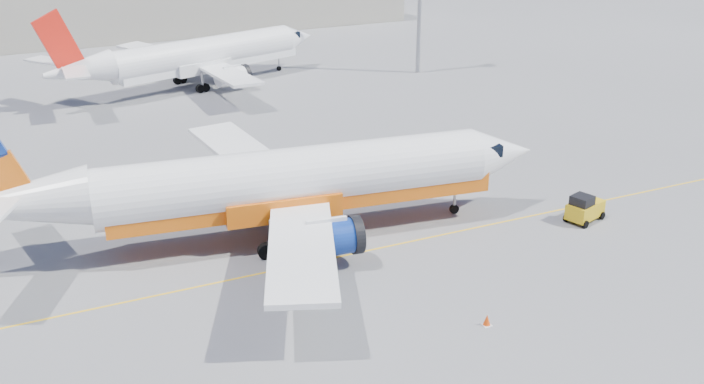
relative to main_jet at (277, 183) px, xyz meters
name	(u,v)px	position (x,y,z in m)	size (l,w,h in m)	color
ground	(355,281)	(1.80, -6.90, -3.54)	(240.00, 240.00, 0.00)	slate
taxi_line	(332,258)	(1.80, -3.90, -3.53)	(70.00, 0.15, 0.01)	gold
terminal_main	(152,2)	(6.80, 68.10, 0.46)	(70.00, 14.00, 8.00)	beige
main_jet	(277,183)	(0.00, 0.00, 0.00)	(35.04, 27.50, 10.61)	white
second_jet	(197,56)	(4.80, 37.01, -0.42)	(30.88, 23.52, 9.35)	white
gse_tug	(584,208)	(18.31, -5.87, -2.68)	(2.84, 2.25, 1.81)	black
traffic_cone	(487,320)	(5.77, -13.63, -3.25)	(0.43, 0.43, 0.60)	white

